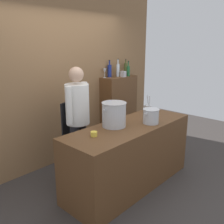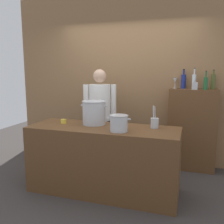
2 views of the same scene
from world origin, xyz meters
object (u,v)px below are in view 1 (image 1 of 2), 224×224
Objects in this scene: stockpot_large at (114,114)px; wine_bottle_cobalt at (110,71)px; utensil_crock at (148,109)px; wine_bottle_green at (128,71)px; spice_tin_silver at (123,74)px; butter_jar at (94,134)px; wine_bottle_olive at (126,69)px; wine_bottle_clear at (118,70)px; stockpot_small at (151,116)px; chef at (77,115)px; wine_glass_wide at (105,71)px.

wine_bottle_cobalt is (1.14, 1.15, 0.40)m from stockpot_large.
utensil_crock is at bearing 2.18° from stockpot_large.
wine_bottle_green is 0.16m from spice_tin_silver.
butter_jar is (-0.44, -0.07, -0.13)m from stockpot_large.
utensil_crock is 1.43m from wine_bottle_olive.
wine_bottle_cobalt is at bearing 157.46° from wine_bottle_clear.
stockpot_large is 3.49× the size of spice_tin_silver.
spice_tin_silver reaches higher than stockpot_small.
utensil_crock is at bearing 129.84° from chef.
wine_bottle_olive is 0.59m from wine_glass_wide.
wine_bottle_cobalt is 1.82× the size of wine_glass_wide.
stockpot_large is 2.20× the size of wine_glass_wide.
wine_bottle_olive reaches higher than wine_bottle_green.
wine_bottle_green is 0.38m from wine_bottle_cobalt.
stockpot_small is 1.66m from wine_bottle_cobalt.
utensil_crock is at bearing -124.50° from wine_bottle_olive.
wine_bottle_olive is (0.76, 1.10, 0.50)m from utensil_crock.
stockpot_large is at bearing -177.82° from utensil_crock.
wine_bottle_green is at bearing -125.95° from wine_bottle_olive.
butter_jar is 2.09m from spice_tin_silver.
wine_bottle_olive is (1.15, 1.42, 0.47)m from stockpot_small.
stockpot_large is 1.80m from wine_bottle_green.
utensil_crock is 0.88× the size of wine_bottle_clear.
utensil_crock is at bearing -117.38° from spice_tin_silver.
wine_bottle_clear is (-0.17, 0.12, 0.02)m from wine_bottle_green.
spice_tin_silver is at bearing 54.98° from stockpot_small.
wine_bottle_clear is at bearing 57.94° from stockpot_small.
spice_tin_silver is at bearing 62.62° from utensil_crock.
wine_bottle_clear reaches higher than wine_glass_wide.
wine_bottle_green is (1.91, 1.04, 0.52)m from butter_jar.
wine_glass_wide is (1.00, 1.15, 0.41)m from stockpot_large.
spice_tin_silver is at bearing 174.11° from chef.
spice_tin_silver is at bearing -83.19° from wine_bottle_clear.
wine_bottle_cobalt is 2.88× the size of spice_tin_silver.
utensil_crock is 1.26m from wine_bottle_cobalt.
wine_glass_wide is at bearing 167.16° from wine_bottle_clear.
wine_bottle_green is at bearing 3.06° from spice_tin_silver.
butter_jar is at bearing -149.27° from wine_bottle_olive.
utensil_crock is (0.39, 0.32, -0.03)m from stockpot_small.
stockpot_large reaches higher than butter_jar.
butter_jar is (-0.30, -0.67, -0.04)m from chef.
wine_bottle_cobalt is (-0.17, 0.07, -0.00)m from wine_bottle_clear.
stockpot_large is at bearing -146.66° from wine_bottle_green.
stockpot_small is 0.87× the size of wine_bottle_clear.
stockpot_small is at bearing -122.06° from wine_bottle_clear.
wine_glass_wide is at bearing -173.87° from chef.
wine_bottle_cobalt is (1.27, 0.56, 0.50)m from chef.
utensil_crock is 0.93× the size of wine_bottle_cobalt.
wine_bottle_clear is at bearing -22.54° from wine_bottle_cobalt.
wine_bottle_olive is 0.96× the size of wine_bottle_cobalt.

